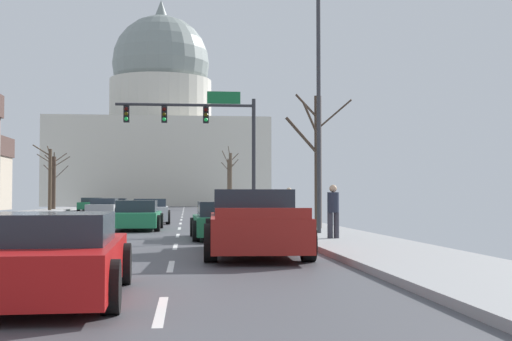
{
  "coord_description": "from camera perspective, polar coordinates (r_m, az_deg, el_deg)",
  "views": [
    {
      "loc": [
        3.8,
        -22.0,
        1.37
      ],
      "look_at": [
        9.71,
        36.18,
        3.55
      ],
      "focal_mm": 48.01,
      "sensor_mm": 36.0,
      "label": 1
    }
  ],
  "objects": [
    {
      "name": "sedan_oncoming_01",
      "position": [
        56.09,
        -11.57,
        -2.91
      ],
      "size": [
        2.14,
        4.32,
        1.18
      ],
      "color": "#6B6056",
      "rests_on": "ground"
    },
    {
      "name": "bare_tree_01",
      "position": [
        67.11,
        -16.5,
        -0.85
      ],
      "size": [
        2.42,
        2.03,
        5.34
      ],
      "color": "#423328",
      "rests_on": "ground"
    },
    {
      "name": "sedan_near_01",
      "position": [
        28.09,
        -9.87,
        -3.78
      ],
      "size": [
        1.99,
        4.44,
        1.19
      ],
      "color": "#1E7247",
      "rests_on": "ground"
    },
    {
      "name": "sedan_oncoming_00",
      "position": [
        45.95,
        -12.54,
        -3.07
      ],
      "size": [
        2.08,
        4.41,
        1.22
      ],
      "color": "#9EA3A8",
      "rests_on": "ground"
    },
    {
      "name": "bare_tree_04",
      "position": [
        72.77,
        -2.3,
        -0.87
      ],
      "size": [
        1.91,
        1.43,
        6.02
      ],
      "color": "brown",
      "rests_on": "ground"
    },
    {
      "name": "pickup_truck_near_03",
      "position": [
        16.15,
        -0.15,
        -4.55
      ],
      "size": [
        2.47,
        5.77,
        1.53
      ],
      "color": "maroon",
      "rests_on": "ground"
    },
    {
      "name": "bare_tree_05",
      "position": [
        61.62,
        -16.81,
        -0.54
      ],
      "size": [
        3.05,
        1.51,
        5.64
      ],
      "color": "#4C3D2D",
      "rests_on": "ground"
    },
    {
      "name": "capitol_building",
      "position": [
        99.98,
        -7.96,
        3.21
      ],
      "size": [
        29.89,
        19.8,
        29.94
      ],
      "color": "beige",
      "rests_on": "ground"
    },
    {
      "name": "sedan_oncoming_02",
      "position": [
        65.31,
        -13.55,
        -2.78
      ],
      "size": [
        2.15,
        4.72,
        1.21
      ],
      "color": "#1E7247",
      "rests_on": "ground"
    },
    {
      "name": "sedan_near_04",
      "position": [
        9.61,
        -16.86,
        -6.95
      ],
      "size": [
        2.15,
        4.43,
        1.15
      ],
      "color": "#B71414",
      "rests_on": "ground"
    },
    {
      "name": "signal_gantry",
      "position": [
        38.92,
        -4.25,
        3.7
      ],
      "size": [
        7.91,
        0.41,
        7.18
      ],
      "color": "#28282D",
      "rests_on": "ground"
    },
    {
      "name": "sedan_near_02",
      "position": [
        21.98,
        -2.76,
        -4.25
      ],
      "size": [
        2.09,
        4.26,
        1.19
      ],
      "color": "#1E7247",
      "rests_on": "ground"
    },
    {
      "name": "street_lamp_right",
      "position": [
        23.18,
        4.58,
        7.17
      ],
      "size": [
        2.23,
        0.24,
        8.49
      ],
      "color": "#333338",
      "rests_on": "ground"
    },
    {
      "name": "pedestrian_01",
      "position": [
        20.13,
        6.45,
        -3.18
      ],
      "size": [
        0.35,
        0.34,
        1.56
      ],
      "color": "#33333D",
      "rests_on": "ground"
    },
    {
      "name": "bare_tree_00",
      "position": [
        68.11,
        -2.15,
        -0.77
      ],
      "size": [
        1.74,
        1.48,
        6.1
      ],
      "color": "brown",
      "rests_on": "ground"
    },
    {
      "name": "sedan_near_00",
      "position": [
        34.67,
        -8.79,
        -3.4
      ],
      "size": [
        2.06,
        4.37,
        1.23
      ],
      "color": "silver",
      "rests_on": "ground"
    },
    {
      "name": "bare_tree_02",
      "position": [
        26.58,
        5.09,
        1.15
      ],
      "size": [
        2.4,
        1.25,
        5.13
      ],
      "color": "#423328",
      "rests_on": "ground"
    },
    {
      "name": "pedestrian_00",
      "position": [
        28.86,
        2.77,
        -2.84
      ],
      "size": [
        0.35,
        0.34,
        1.58
      ],
      "color": "#4C4238",
      "rests_on": "ground"
    },
    {
      "name": "ground",
      "position": [
        22.37,
        -15.64,
        -5.52
      ],
      "size": [
        20.0,
        180.0,
        0.2
      ],
      "color": "#49494E"
    }
  ]
}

